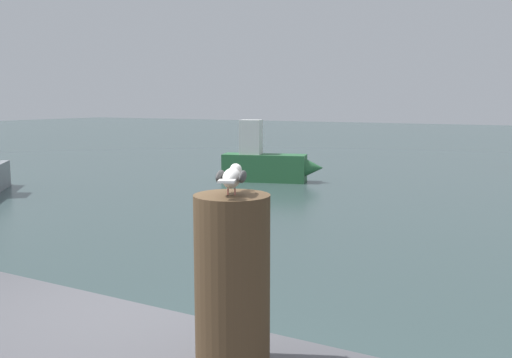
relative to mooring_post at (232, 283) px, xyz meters
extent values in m
cylinder|color=#4C3823|center=(0.00, 0.00, 0.00)|extent=(0.39, 0.39, 0.93)
cylinder|color=#C66B60|center=(0.02, 0.00, 0.48)|extent=(0.01, 0.01, 0.04)
cylinder|color=#C66B60|center=(-0.01, -0.02, 0.48)|extent=(0.01, 0.01, 0.04)
ellipsoid|color=silver|center=(0.00, 0.00, 0.55)|extent=(0.17, 0.25, 0.10)
sphere|color=silver|center=(-0.05, 0.12, 0.58)|extent=(0.06, 0.06, 0.06)
cone|color=yellow|center=(-0.07, 0.17, 0.57)|extent=(0.04, 0.05, 0.02)
cube|color=silver|center=(0.06, -0.13, 0.56)|extent=(0.10, 0.10, 0.01)
ellipsoid|color=#323232|center=(0.06, 0.01, 0.56)|extent=(0.10, 0.19, 0.06)
ellipsoid|color=#323232|center=(-0.05, -0.03, 0.56)|extent=(0.10, 0.19, 0.06)
cube|color=#2D6B3D|center=(-6.94, 13.13, -1.17)|extent=(2.72, 1.52, 0.86)
cone|color=#2D6B3D|center=(-5.51, 13.58, -1.13)|extent=(0.88, 0.88, 0.70)
cube|color=white|center=(-7.36, 13.00, -0.21)|extent=(0.79, 0.76, 1.08)
camera|label=1|loc=(1.49, -2.40, 0.94)|focal=39.62mm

